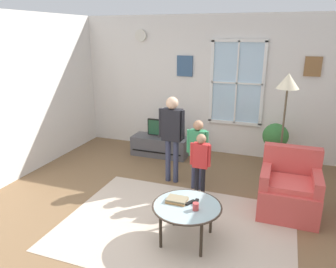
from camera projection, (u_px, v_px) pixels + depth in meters
name	position (u px, v px, depth m)	size (l,w,h in m)	color
ground_plane	(154.00, 230.00, 4.02)	(6.00, 6.59, 0.02)	brown
back_wall	(213.00, 86.00, 6.34)	(5.40, 0.17, 2.69)	silver
area_rug	(177.00, 226.00, 4.09)	(2.88, 2.10, 0.01)	#C6B29E
tv_stand	(160.00, 146.00, 6.41)	(1.11, 0.45, 0.38)	#4C4C51
television	(160.00, 128.00, 6.29)	(0.50, 0.08, 0.36)	#4C4C4C
armchair	(289.00, 190.00, 4.33)	(0.76, 0.74, 0.87)	#D14C47
coffee_table	(187.00, 208.00, 3.69)	(0.81, 0.81, 0.46)	#99B2B7
book_stack	(177.00, 200.00, 3.77)	(0.24, 0.19, 0.04)	#AF7942
cup	(196.00, 206.00, 3.58)	(0.07, 0.07, 0.09)	#BF3F3F
remote_near_books	(190.00, 203.00, 3.73)	(0.04, 0.14, 0.02)	black
remote_near_cup	(196.00, 202.00, 3.74)	(0.04, 0.14, 0.02)	black
person_red_shirt	(201.00, 159.00, 4.58)	(0.30, 0.14, 1.00)	black
person_green_shirt	(198.00, 147.00, 4.88)	(0.34, 0.15, 1.11)	#333851
person_black_shirt	(172.00, 130.00, 5.07)	(0.43, 0.19, 1.42)	#333851
potted_plant_by_window	(275.00, 140.00, 5.68)	(0.45, 0.45, 0.84)	#9E6B4C
floor_lamp	(287.00, 94.00, 4.61)	(0.32, 0.32, 1.81)	black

